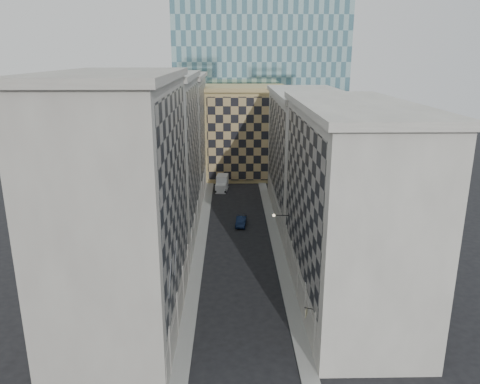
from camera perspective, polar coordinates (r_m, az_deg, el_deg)
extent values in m
cube|color=gray|center=(64.87, -4.84, -6.26)|extent=(1.50, 100.00, 0.15)
cube|color=gray|center=(65.03, 4.49, -6.19)|extent=(1.50, 100.00, 0.15)
cube|color=gray|center=(44.06, -14.21, -2.02)|extent=(10.00, 22.00, 23.00)
cube|color=gray|center=(42.76, -7.97, -0.12)|extent=(0.25, 19.36, 18.00)
cube|color=gray|center=(47.29, -7.51, -13.48)|extent=(0.45, 21.12, 3.20)
cube|color=gray|center=(41.94, -15.37, 13.52)|extent=(10.80, 22.80, 0.70)
cylinder|color=gray|center=(40.08, -9.08, -18.61)|extent=(0.90, 0.90, 4.40)
cylinder|color=gray|center=(44.65, -8.12, -14.56)|extent=(0.90, 0.90, 4.40)
cylinder|color=gray|center=(49.41, -7.37, -11.28)|extent=(0.90, 0.90, 4.40)
cylinder|color=gray|center=(54.31, -6.76, -8.58)|extent=(0.90, 0.90, 4.40)
cube|color=gray|center=(65.03, -9.98, 3.72)|extent=(10.00, 22.00, 22.00)
cube|color=gray|center=(64.15, -5.72, 5.08)|extent=(0.25, 19.36, 17.00)
cube|color=gray|center=(67.16, -5.52, -4.07)|extent=(0.45, 21.12, 3.20)
cube|color=gray|center=(63.54, -10.50, 13.75)|extent=(10.80, 22.80, 0.70)
cylinder|color=gray|center=(59.31, -6.26, -6.33)|extent=(0.90, 0.90, 4.40)
cylinder|color=gray|center=(64.40, -5.85, -4.43)|extent=(0.90, 0.90, 4.40)
cylinder|color=gray|center=(69.54, -5.50, -2.81)|extent=(0.90, 0.90, 4.40)
cylinder|color=gray|center=(74.74, -5.19, -1.42)|extent=(0.90, 0.90, 4.40)
cube|color=gray|center=(86.52, -7.82, 6.63)|extent=(10.00, 22.00, 21.00)
cube|color=gray|center=(85.85, -4.59, 7.67)|extent=(0.25, 19.36, 16.00)
cube|color=gray|center=(88.05, -4.49, 0.97)|extent=(0.45, 21.12, 3.20)
cube|color=gray|center=(85.36, -8.11, 13.82)|extent=(10.80, 22.80, 0.70)
cylinder|color=gray|center=(79.98, -4.93, -0.20)|extent=(0.90, 0.90, 4.40)
cylinder|color=gray|center=(85.25, -4.70, 0.86)|extent=(0.90, 0.90, 4.40)
cylinder|color=gray|center=(90.55, -4.49, 1.80)|extent=(0.90, 0.90, 4.40)
cylinder|color=gray|center=(95.87, -4.31, 2.63)|extent=(0.90, 0.90, 4.40)
cube|color=#A5A298|center=(48.68, 13.20, -2.04)|extent=(10.00, 26.00, 20.00)
cube|color=gray|center=(47.26, 7.58, -0.39)|extent=(0.25, 22.88, 15.00)
cube|color=#A5A298|center=(51.01, 7.24, -11.09)|extent=(0.45, 24.96, 3.20)
cube|color=#A5A298|center=(46.52, 14.04, 10.14)|extent=(10.80, 26.80, 0.70)
cylinder|color=#A5A298|center=(41.90, 9.58, -16.92)|extent=(0.90, 0.90, 4.40)
cylinder|color=#A5A298|center=(46.25, 8.39, -13.39)|extent=(0.90, 0.90, 4.40)
cylinder|color=#A5A298|center=(50.76, 7.44, -10.48)|extent=(0.90, 0.90, 4.40)
cylinder|color=#A5A298|center=(55.40, 6.66, -8.05)|extent=(0.90, 0.90, 4.40)
cylinder|color=#A5A298|center=(60.12, 6.00, -6.00)|extent=(0.90, 0.90, 4.40)
cube|color=#A5A298|center=(74.35, 8.20, 4.21)|extent=(10.00, 28.00, 19.00)
cube|color=gray|center=(73.41, 4.47, 5.37)|extent=(0.25, 24.64, 14.00)
cube|color=#A5A298|center=(75.79, 4.37, -1.62)|extent=(0.45, 26.88, 3.20)
cube|color=#A5A298|center=(72.92, 8.52, 11.80)|extent=(10.80, 28.80, 0.70)
cube|color=tan|center=(99.06, 0.61, 7.15)|extent=(16.00, 14.00, 18.00)
cube|color=tan|center=(92.06, 0.75, 6.43)|extent=(15.20, 0.25, 16.50)
cube|color=tan|center=(97.97, 0.63, 12.58)|extent=(16.80, 14.80, 0.80)
cube|color=#2E2A24|center=(112.25, -0.64, 10.83)|extent=(6.00, 6.00, 28.00)
cube|color=#2E2A24|center=(111.75, -0.66, 18.35)|extent=(7.00, 7.00, 1.40)
cylinder|color=gray|center=(38.11, -8.54, -10.39)|extent=(0.10, 2.33, 2.33)
cylinder|color=gray|center=(41.69, -7.86, -7.91)|extent=(0.10, 2.33, 2.33)
cylinder|color=black|center=(57.25, 5.05, -2.85)|extent=(1.80, 0.08, 0.08)
sphere|color=#FFE5B2|center=(57.16, 4.15, -2.86)|extent=(0.36, 0.36, 0.36)
cube|color=silver|center=(88.02, -2.33, 0.46)|extent=(2.17, 2.33, 1.61)
cube|color=silver|center=(90.09, -2.16, 1.23)|extent=(2.36, 3.41, 2.78)
cylinder|color=black|center=(87.55, -2.96, 0.09)|extent=(0.35, 0.83, 0.81)
cylinder|color=black|center=(87.35, -1.80, 0.07)|extent=(0.35, 0.83, 0.81)
cylinder|color=black|center=(91.49, -2.64, 0.82)|extent=(0.35, 0.83, 0.81)
cylinder|color=black|center=(91.29, -1.52, 0.80)|extent=(0.35, 0.83, 0.81)
imported|color=#0F1C39|center=(71.10, 0.14, -3.58)|extent=(1.89, 4.36, 1.39)
cylinder|color=black|center=(41.63, 8.39, -13.86)|extent=(0.76, 0.35, 0.06)
cube|color=beige|center=(41.80, 8.09, -14.34)|extent=(0.31, 0.66, 0.69)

